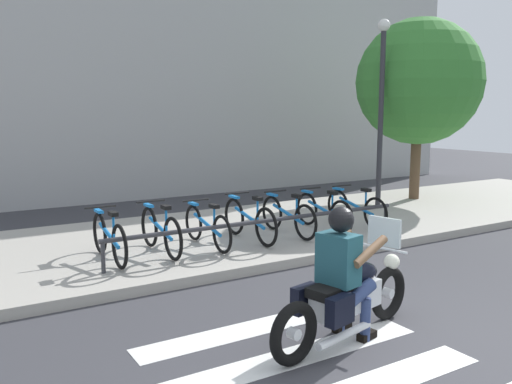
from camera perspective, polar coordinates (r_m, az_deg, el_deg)
ground_plane at (r=5.72m, az=19.81°, el=-16.36°), size 48.00×48.00×0.00m
sidewalk at (r=9.81m, az=-5.76°, el=-4.93°), size 24.00×4.40×0.15m
crosswalk_stripe_3 at (r=5.47m, az=4.59°, el=-16.99°), size 2.80×0.40×0.01m
crosswalk_stripe_4 at (r=6.08m, az=0.00°, el=-14.25°), size 2.80×0.40×0.01m
motorcycle at (r=5.71m, az=9.70°, el=-11.06°), size 2.21×0.85×1.21m
rider at (r=5.54m, az=9.29°, el=-7.71°), size 0.71×0.63×1.43m
bicycle_0 at (r=8.25m, az=-15.42°, el=-4.73°), size 0.48×1.65×0.78m
bicycle_1 at (r=8.49m, az=-10.17°, el=-4.11°), size 0.48×1.65×0.80m
bicycle_2 at (r=8.82m, az=-5.26°, el=-3.69°), size 0.48×1.66×0.75m
bicycle_3 at (r=9.19m, az=-0.72°, el=-3.01°), size 0.48×1.73×0.80m
bicycle_4 at (r=9.62m, az=3.42°, el=-2.56°), size 0.48×1.68×0.77m
bicycle_5 at (r=10.10m, az=7.19°, el=-2.09°), size 0.48×1.66×0.77m
bicycle_6 at (r=10.62m, az=10.60°, el=-1.67°), size 0.48×1.70×0.76m
bike_rack at (r=8.72m, az=1.15°, el=-3.24°), size 5.46×0.07×0.49m
street_lamp at (r=12.65m, az=13.24°, el=9.73°), size 0.28×0.28×4.40m
tree_near_rack at (r=14.14m, az=17.00°, el=11.16°), size 3.12×3.12×4.65m
building_backdrop at (r=15.00m, az=-15.90°, el=15.39°), size 24.00×1.20×8.44m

